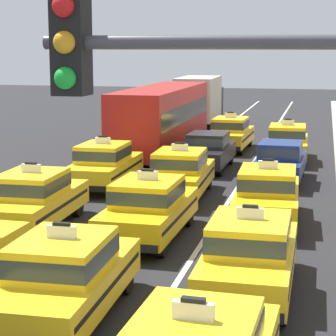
# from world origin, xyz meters

# --- Properties ---
(lane_stripe_left_center) EXTENTS (0.14, 80.00, 0.01)m
(lane_stripe_left_center) POSITION_xyz_m (-1.60, 20.00, 0.00)
(lane_stripe_left_center) COLOR silver
(lane_stripe_left_center) RESTS_ON ground
(lane_stripe_center_right) EXTENTS (0.14, 80.00, 0.01)m
(lane_stripe_center_right) POSITION_xyz_m (1.60, 20.00, 0.00)
(lane_stripe_center_right) COLOR silver
(lane_stripe_center_right) RESTS_ON ground
(taxi_left_third) EXTENTS (1.95, 4.61, 1.96)m
(taxi_left_third) POSITION_xyz_m (-3.39, 12.60, 0.88)
(taxi_left_third) COLOR black
(taxi_left_third) RESTS_ON ground
(taxi_left_fourth) EXTENTS (1.88, 4.59, 1.96)m
(taxi_left_fourth) POSITION_xyz_m (-3.25, 18.46, 0.88)
(taxi_left_fourth) COLOR black
(taxi_left_fourth) RESTS_ON ground
(bus_left_fifth) EXTENTS (2.53, 11.20, 3.22)m
(bus_left_fifth) POSITION_xyz_m (-3.16, 27.20, 1.82)
(bus_left_fifth) COLOR black
(bus_left_fifth) RESTS_ON ground
(box_truck_left_sixth) EXTENTS (2.41, 7.00, 3.27)m
(box_truck_left_sixth) POSITION_xyz_m (-3.29, 38.07, 1.78)
(box_truck_left_sixth) COLOR black
(box_truck_left_sixth) RESTS_ON ground
(taxi_center_second) EXTENTS (1.94, 4.61, 1.96)m
(taxi_center_second) POSITION_xyz_m (-0.03, 6.66, 0.88)
(taxi_center_second) COLOR black
(taxi_center_second) RESTS_ON ground
(taxi_center_third) EXTENTS (1.88, 4.58, 1.96)m
(taxi_center_third) POSITION_xyz_m (0.11, 12.33, 0.88)
(taxi_center_third) COLOR black
(taxi_center_third) RESTS_ON ground
(taxi_center_fourth) EXTENTS (1.95, 4.61, 1.96)m
(taxi_center_fourth) POSITION_xyz_m (-0.14, 17.47, 0.88)
(taxi_center_fourth) COLOR black
(taxi_center_fourth) RESTS_ON ground
(sedan_center_fifth) EXTENTS (1.81, 4.32, 1.58)m
(sedan_center_fifth) POSITION_xyz_m (-0.12, 23.02, 0.85)
(sedan_center_fifth) COLOR black
(sedan_center_fifth) RESTS_ON ground
(taxi_center_sixth) EXTENTS (1.93, 4.61, 1.96)m
(taxi_center_sixth) POSITION_xyz_m (0.05, 28.59, 0.88)
(taxi_center_sixth) COLOR black
(taxi_center_sixth) RESTS_ON ground
(taxi_right_second) EXTENTS (1.85, 4.57, 1.96)m
(taxi_right_second) POSITION_xyz_m (3.24, 8.86, 0.88)
(taxi_right_second) COLOR black
(taxi_right_second) RESTS_ON ground
(taxi_right_third) EXTENTS (1.97, 4.62, 1.96)m
(taxi_right_third) POSITION_xyz_m (3.10, 14.71, 0.88)
(taxi_right_third) COLOR black
(taxi_right_third) RESTS_ON ground
(sedan_right_fourth) EXTENTS (1.87, 4.34, 1.58)m
(sedan_right_fourth) POSITION_xyz_m (3.06, 20.91, 0.85)
(sedan_right_fourth) COLOR black
(sedan_right_fourth) RESTS_ON ground
(taxi_right_fifth) EXTENTS (1.94, 4.61, 1.96)m
(taxi_right_fifth) POSITION_xyz_m (3.05, 25.96, 0.88)
(taxi_right_fifth) COLOR black
(taxi_right_fifth) RESTS_ON ground
(traffic_light_pole) EXTENTS (2.87, 0.33, 5.58)m
(traffic_light_pole) POSITION_xyz_m (4.49, -0.02, 3.82)
(traffic_light_pole) COLOR #47474C
(traffic_light_pole) RESTS_ON ground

